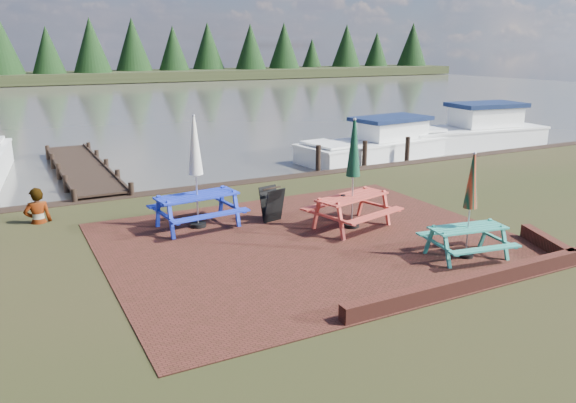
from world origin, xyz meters
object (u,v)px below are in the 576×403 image
at_px(picnic_table_red, 353,191).
at_px(boat_near, 378,146).
at_px(picnic_table_teal, 469,222).
at_px(chalkboard, 272,204).
at_px(person, 35,188).
at_px(boat_far, 472,133).
at_px(picnic_table_blue, 197,190).
at_px(jetty, 82,168).

height_order(picnic_table_red, boat_near, picnic_table_red).
bearing_deg(picnic_table_red, picnic_table_teal, -85.02).
relative_size(chalkboard, person, 0.49).
xyz_separation_m(picnic_table_red, chalkboard, (-1.50, 1.36, -0.48)).
height_order(picnic_table_red, boat_far, picnic_table_red).
xyz_separation_m(picnic_table_blue, boat_near, (9.67, 5.81, -0.60)).
distance_m(chalkboard, person, 5.87).
height_order(picnic_table_teal, boat_near, picnic_table_teal).
height_order(picnic_table_teal, chalkboard, picnic_table_teal).
bearing_deg(picnic_table_red, boat_near, 35.14).
xyz_separation_m(jetty, boat_far, (16.59, -2.08, 0.34)).
bearing_deg(boat_far, picnic_table_red, 129.36).
bearing_deg(picnic_table_red, boat_far, 18.64).
xyz_separation_m(picnic_table_red, jetty, (-4.89, 9.82, -0.81)).
xyz_separation_m(jetty, boat_near, (11.25, -2.26, 0.24)).
xyz_separation_m(picnic_table_teal, chalkboard, (-2.50, 4.14, -0.33)).
relative_size(picnic_table_red, boat_near, 0.38).
height_order(picnic_table_teal, person, picnic_table_teal).
height_order(picnic_table_teal, picnic_table_red, picnic_table_red).
distance_m(picnic_table_teal, jetty, 13.93).
distance_m(picnic_table_red, jetty, 11.00).
bearing_deg(picnic_table_blue, person, 141.81).
xyz_separation_m(picnic_table_blue, chalkboard, (1.82, -0.39, -0.50)).
bearing_deg(boat_near, boat_far, -95.41).
distance_m(boat_near, boat_far, 5.35).
bearing_deg(person, chalkboard, 153.62).
bearing_deg(person, boat_far, -168.72).
relative_size(picnic_table_teal, chalkboard, 2.54).
bearing_deg(picnic_table_teal, boat_near, 71.80).
distance_m(picnic_table_teal, boat_far, 15.01).
xyz_separation_m(boat_far, person, (-18.46, -3.81, 0.44)).
bearing_deg(picnic_table_blue, boat_far, 15.82).
distance_m(picnic_table_teal, person, 10.26).
height_order(picnic_table_red, person, picnic_table_red).
bearing_deg(boat_near, jetty, 71.37).
xyz_separation_m(picnic_table_teal, person, (-7.76, 6.71, 0.12)).
bearing_deg(picnic_table_red, jetty, 101.66).
bearing_deg(picnic_table_teal, jetty, 124.20).
distance_m(picnic_table_red, boat_far, 14.04).
height_order(picnic_table_red, jetty, picnic_table_red).
xyz_separation_m(picnic_table_teal, picnic_table_red, (-1.00, 2.79, 0.15)).
bearing_deg(boat_far, chalkboard, 121.69).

